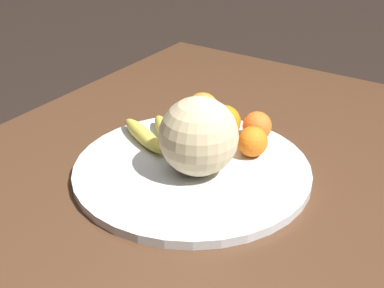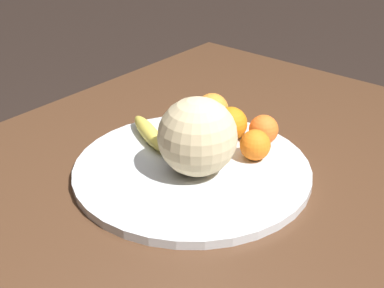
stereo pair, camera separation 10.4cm
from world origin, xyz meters
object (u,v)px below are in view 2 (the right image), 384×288
Objects in this scene: kitchen_table at (217,216)px; orange_back_left at (212,110)px; fruit_bowl at (192,169)px; produce_tag at (190,154)px; orange_front_right at (230,124)px; melon at (197,137)px; banana_bunch at (184,132)px; orange_mid_center at (255,145)px; orange_front_left at (264,130)px.

kitchen_table is 17.75× the size of orange_back_left.
kitchen_table is 0.25m from orange_back_left.
produce_tag reaches higher than fruit_bowl.
fruit_bowl is 0.15m from orange_front_right.
banana_bunch is (0.08, 0.10, -0.06)m from melon.
melon is (-0.01, -0.02, 0.08)m from fruit_bowl.
orange_front_right reaches higher than banana_bunch.
orange_front_left is at bearing 19.80° from orange_mid_center.
produce_tag is at bearing 43.76° from fruit_bowl.
orange_mid_center is at bearing -112.41° from orange_back_left.
orange_front_right is 0.98× the size of orange_back_left.
kitchen_table is 5.41× the size of banana_bunch.
orange_front_right is at bearing 11.74° from melon.
orange_back_left is (0.10, 0.00, 0.02)m from banana_bunch.
fruit_bowl is 4.85× the size of produce_tag.
orange_front_right is (0.15, 0.03, -0.04)m from melon.
banana_bunch is at bearing 69.61° from kitchen_table.
orange_mid_center is (0.10, -0.08, 0.04)m from fruit_bowl.
orange_front_right is 0.12m from produce_tag.
orange_front_left is 0.85× the size of orange_back_left.
orange_back_left is at bearing 90.35° from orange_front_left.
orange_front_left is at bearing -64.37° from orange_front_right.
orange_back_left is 0.15m from produce_tag.
orange_front_left is 0.14m from orange_back_left.
fruit_bowl is 0.19m from orange_front_left.
orange_back_left is at bearing 26.18° from fruit_bowl.
banana_bunch is 3.89× the size of orange_mid_center.
fruit_bowl is at bearing -175.71° from orange_front_right.
kitchen_table is 21.07× the size of orange_mid_center.
banana_bunch is at bearing 125.61° from orange_front_left.
orange_front_left is 0.07m from orange_mid_center.
melon is at bearing 140.33° from kitchen_table.
melon is at bearing -160.97° from produce_tag.
orange_mid_center is (-0.04, -0.09, -0.01)m from orange_front_right.
banana_bunch is 0.10m from orange_front_right.
orange_mid_center reaches higher than kitchen_table.
produce_tag is (0.03, 0.03, 0.01)m from fruit_bowl.
banana_bunch reaches higher than fruit_bowl.
orange_mid_center is (0.03, -0.16, 0.01)m from banana_bunch.
fruit_bowl is 3.09× the size of melon.
orange_mid_center is at bearing -20.93° from kitchen_table.
orange_back_left is 0.77× the size of produce_tag.
fruit_bowl is 1.93× the size of banana_bunch.
orange_mid_center is (0.08, -0.03, 0.15)m from kitchen_table.
orange_front_right reaches higher than kitchen_table.
kitchen_table is 0.21m from orange_front_left.
banana_bunch is at bearing 132.72° from orange_front_right.
fruit_bowl is 0.11m from banana_bunch.
banana_bunch is 0.07m from produce_tag.
orange_back_left is at bearing -43.01° from banana_bunch.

